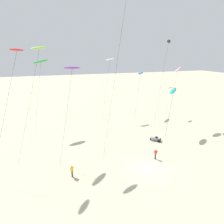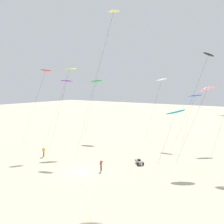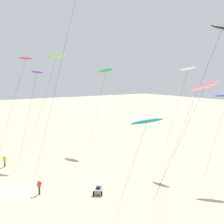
{
  "view_description": "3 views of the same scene",
  "coord_description": "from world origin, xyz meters",
  "px_view_note": "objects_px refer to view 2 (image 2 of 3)",
  "views": [
    {
      "loc": [
        -12.49,
        -20.88,
        15.56
      ],
      "look_at": [
        -2.82,
        7.5,
        6.48
      ],
      "focal_mm": 31.07,
      "sensor_mm": 36.0,
      "label": 1
    },
    {
      "loc": [
        20.62,
        -22.54,
        12.47
      ],
      "look_at": [
        -1.33,
        10.45,
        7.82
      ],
      "focal_mm": 33.91,
      "sensor_mm": 36.0,
      "label": 2
    },
    {
      "loc": [
        33.97,
        -9.7,
        13.37
      ],
      "look_at": [
        0.87,
        12.82,
        8.42
      ],
      "focal_mm": 48.91,
      "sensor_mm": 36.0,
      "label": 3
    }
  ],
  "objects_px": {
    "kite_orange": "(224,116)",
    "kite_blue": "(195,96)",
    "kite_flyer_nearest": "(44,151)",
    "kite_flyer_middle": "(101,165)",
    "kite_white": "(161,80)",
    "kite_red": "(45,71)",
    "kite_lime": "(69,70)",
    "kite_yellow": "(113,15)",
    "kite_green": "(96,81)",
    "beach_buggy": "(139,161)",
    "kite_purple": "(67,81)",
    "kite_black": "(208,56)",
    "kite_teal": "(176,112)",
    "kite_pink": "(207,89)"
  },
  "relations": [
    {
      "from": "kite_black",
      "to": "kite_orange",
      "type": "height_order",
      "value": "kite_black"
    },
    {
      "from": "beach_buggy",
      "to": "kite_green",
      "type": "bearing_deg",
      "value": 144.85
    },
    {
      "from": "kite_red",
      "to": "kite_blue",
      "type": "bearing_deg",
      "value": 33.2
    },
    {
      "from": "kite_red",
      "to": "kite_yellow",
      "type": "bearing_deg",
      "value": 6.49
    },
    {
      "from": "kite_black",
      "to": "kite_red",
      "type": "height_order",
      "value": "kite_black"
    },
    {
      "from": "kite_orange",
      "to": "kite_blue",
      "type": "bearing_deg",
      "value": 143.32
    },
    {
      "from": "kite_flyer_nearest",
      "to": "kite_flyer_middle",
      "type": "relative_size",
      "value": 1.0
    },
    {
      "from": "kite_red",
      "to": "kite_white",
      "type": "xyz_separation_m",
      "value": [
        18.33,
        18.25,
        -1.63
      ]
    },
    {
      "from": "kite_pink",
      "to": "beach_buggy",
      "type": "height_order",
      "value": "kite_pink"
    },
    {
      "from": "kite_black",
      "to": "kite_green",
      "type": "xyz_separation_m",
      "value": [
        -26.89,
        3.24,
        -3.88
      ]
    },
    {
      "from": "kite_green",
      "to": "beach_buggy",
      "type": "height_order",
      "value": "kite_green"
    },
    {
      "from": "kite_purple",
      "to": "kite_lime",
      "type": "xyz_separation_m",
      "value": [
        -4.02,
        4.88,
        2.72
      ]
    },
    {
      "from": "kite_black",
      "to": "kite_purple",
      "type": "height_order",
      "value": "kite_black"
    },
    {
      "from": "kite_lime",
      "to": "kite_flyer_nearest",
      "type": "height_order",
      "value": "kite_lime"
    },
    {
      "from": "kite_red",
      "to": "kite_orange",
      "type": "bearing_deg",
      "value": 21.36
    },
    {
      "from": "kite_blue",
      "to": "kite_white",
      "type": "xyz_separation_m",
      "value": [
        -7.8,
        1.15,
        3.41
      ]
    },
    {
      "from": "kite_yellow",
      "to": "kite_white",
      "type": "height_order",
      "value": "kite_yellow"
    },
    {
      "from": "kite_black",
      "to": "kite_flyer_nearest",
      "type": "distance_m",
      "value": 33.62
    },
    {
      "from": "kite_flyer_nearest",
      "to": "kite_purple",
      "type": "bearing_deg",
      "value": 73.66
    },
    {
      "from": "kite_blue",
      "to": "kite_pink",
      "type": "height_order",
      "value": "kite_pink"
    },
    {
      "from": "kite_teal",
      "to": "kite_red",
      "type": "xyz_separation_m",
      "value": [
        -26.36,
        -3.49,
        7.13
      ]
    },
    {
      "from": "kite_black",
      "to": "kite_lime",
      "type": "xyz_separation_m",
      "value": [
        -26.75,
        -6.47,
        -1.6
      ]
    },
    {
      "from": "kite_green",
      "to": "kite_flyer_middle",
      "type": "xyz_separation_m",
      "value": [
        15.44,
        -18.95,
        -13.11
      ]
    },
    {
      "from": "kite_yellow",
      "to": "kite_purple",
      "type": "xyz_separation_m",
      "value": [
        -8.96,
        -2.34,
        -11.1
      ]
    },
    {
      "from": "kite_blue",
      "to": "kite_lime",
      "type": "distance_m",
      "value": 27.29
    },
    {
      "from": "kite_green",
      "to": "kite_orange",
      "type": "relative_size",
      "value": 1.92
    },
    {
      "from": "kite_teal",
      "to": "kite_pink",
      "type": "distance_m",
      "value": 6.6
    },
    {
      "from": "kite_yellow",
      "to": "kite_lime",
      "type": "bearing_deg",
      "value": 168.94
    },
    {
      "from": "kite_red",
      "to": "kite_white",
      "type": "distance_m",
      "value": 25.92
    },
    {
      "from": "kite_purple",
      "to": "kite_flyer_middle",
      "type": "relative_size",
      "value": 8.35
    },
    {
      "from": "kite_blue",
      "to": "kite_pink",
      "type": "distance_m",
      "value": 10.41
    },
    {
      "from": "kite_pink",
      "to": "kite_lime",
      "type": "relative_size",
      "value": 0.78
    },
    {
      "from": "kite_teal",
      "to": "beach_buggy",
      "type": "bearing_deg",
      "value": -150.48
    },
    {
      "from": "kite_green",
      "to": "kite_purple",
      "type": "bearing_deg",
      "value": -74.1
    },
    {
      "from": "kite_flyer_middle",
      "to": "kite_green",
      "type": "bearing_deg",
      "value": 129.18
    },
    {
      "from": "kite_flyer_nearest",
      "to": "kite_green",
      "type": "bearing_deg",
      "value": 98.11
    },
    {
      "from": "kite_teal",
      "to": "kite_purple",
      "type": "bearing_deg",
      "value": -168.37
    },
    {
      "from": "kite_orange",
      "to": "kite_teal",
      "type": "bearing_deg",
      "value": -122.65
    },
    {
      "from": "kite_black",
      "to": "kite_flyer_middle",
      "type": "relative_size",
      "value": 11.08
    },
    {
      "from": "kite_yellow",
      "to": "kite_flyer_middle",
      "type": "xyz_separation_m",
      "value": [
        2.33,
        -6.71,
        -23.76
      ]
    },
    {
      "from": "kite_purple",
      "to": "kite_white",
      "type": "bearing_deg",
      "value": 58.24
    },
    {
      "from": "kite_pink",
      "to": "kite_flyer_nearest",
      "type": "distance_m",
      "value": 30.15
    },
    {
      "from": "kite_flyer_nearest",
      "to": "kite_flyer_middle",
      "type": "distance_m",
      "value": 12.69
    },
    {
      "from": "kite_red",
      "to": "kite_purple",
      "type": "xyz_separation_m",
      "value": [
        6.69,
        -0.56,
        -2.19
      ]
    },
    {
      "from": "kite_teal",
      "to": "kite_black",
      "type": "bearing_deg",
      "value": 67.25
    },
    {
      "from": "kite_blue",
      "to": "kite_black",
      "type": "bearing_deg",
      "value": -62.53
    },
    {
      "from": "kite_flyer_middle",
      "to": "kite_red",
      "type": "bearing_deg",
      "value": 164.67
    },
    {
      "from": "kite_teal",
      "to": "kite_orange",
      "type": "bearing_deg",
      "value": 57.35
    },
    {
      "from": "kite_flyer_nearest",
      "to": "kite_white",
      "type": "bearing_deg",
      "value": 61.05
    },
    {
      "from": "kite_green",
      "to": "kite_white",
      "type": "distance_m",
      "value": 16.36
    }
  ]
}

